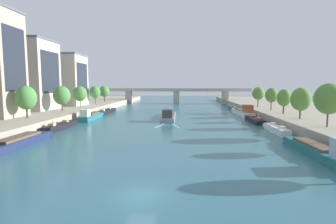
{
  "coord_description": "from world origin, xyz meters",
  "views": [
    {
      "loc": [
        3.57,
        -20.53,
        9.21
      ],
      "look_at": [
        0.0,
        38.11,
        2.99
      ],
      "focal_mm": 27.57,
      "sensor_mm": 36.0,
      "label": 1
    }
  ],
  "objects": [
    {
      "name": "tree_right_past_mid",
      "position": [
        27.32,
        63.26,
        6.44
      ],
      "size": [
        3.75,
        3.75,
        6.39
      ],
      "color": "brown",
      "rests_on": "quay_right"
    },
    {
      "name": "moored_boat_left_upstream",
      "position": [
        -21.47,
        61.16,
        0.61
      ],
      "size": [
        2.79,
        14.38,
        2.27
      ],
      "color": "black",
      "rests_on": "ground"
    },
    {
      "name": "tree_right_far",
      "position": [
        27.86,
        24.17,
        6.86
      ],
      "size": [
        4.6,
        4.6,
        7.38
      ],
      "color": "brown",
      "rests_on": "quay_right"
    },
    {
      "name": "wake_behind_barge",
      "position": [
        0.02,
        36.57,
        0.01
      ],
      "size": [
        5.6,
        5.88,
        0.03
      ],
      "color": "#A5D1DB",
      "rests_on": "ground"
    },
    {
      "name": "quay_left",
      "position": [
        -41.68,
        55.0,
        1.05
      ],
      "size": [
        36.0,
        170.0,
        2.11
      ],
      "primitive_type": "cube",
      "color": "#A89E89",
      "rests_on": "ground"
    },
    {
      "name": "moored_boat_right_lone",
      "position": [
        21.94,
        76.01,
        0.56
      ],
      "size": [
        2.11,
        11.97,
        2.15
      ],
      "color": "#23666B",
      "rests_on": "ground"
    },
    {
      "name": "moored_boat_left_end",
      "position": [
        -21.94,
        30.93,
        0.66
      ],
      "size": [
        2.39,
        11.9,
        2.35
      ],
      "color": "black",
      "rests_on": "ground"
    },
    {
      "name": "moored_boat_right_far",
      "position": [
        21.2,
        43.93,
        0.55
      ],
      "size": [
        2.27,
        11.61,
        2.14
      ],
      "color": "black",
      "rests_on": "ground"
    },
    {
      "name": "quay_right",
      "position": [
        41.68,
        55.0,
        1.05
      ],
      "size": [
        36.0,
        170.0,
        2.11
      ],
      "primitive_type": "cube",
      "color": "#A89E89",
      "rests_on": "ground"
    },
    {
      "name": "tree_right_midway",
      "position": [
        28.17,
        44.3,
        6.03
      ],
      "size": [
        3.34,
        3.34,
        6.03
      ],
      "color": "brown",
      "rests_on": "quay_right"
    },
    {
      "name": "moored_boat_left_gap_after",
      "position": [
        -21.27,
        13.84,
        0.98
      ],
      "size": [
        3.4,
        16.56,
        3.35
      ],
      "color": "#1E284C",
      "rests_on": "ground"
    },
    {
      "name": "building_left_corner",
      "position": [
        -39.45,
        50.64,
        11.99
      ],
      "size": [
        11.46,
        12.68,
        19.74
      ],
      "color": "#BCB2A8",
      "rests_on": "quay_left"
    },
    {
      "name": "ground_plane",
      "position": [
        0.0,
        0.0,
        0.0
      ],
      "size": [
        400.0,
        400.0,
        0.0
      ],
      "primitive_type": "plane",
      "color": "#336675"
    },
    {
      "name": "moored_boat_right_end",
      "position": [
        21.24,
        12.16,
        0.96
      ],
      "size": [
        3.47,
        16.25,
        3.33
      ],
      "color": "#23666B",
      "rests_on": "ground"
    },
    {
      "name": "tree_left_far",
      "position": [
        -29.78,
        48.14,
        6.3
      ],
      "size": [
        4.55,
        4.55,
        6.79
      ],
      "color": "brown",
      "rests_on": "quay_left"
    },
    {
      "name": "moored_boat_left_second",
      "position": [
        -21.08,
        45.97,
        0.96
      ],
      "size": [
        2.75,
        13.25,
        3.1
      ],
      "color": "#23666B",
      "rests_on": "ground"
    },
    {
      "name": "tree_left_distant",
      "position": [
        -29.6,
        60.21,
        6.34
      ],
      "size": [
        4.33,
        4.33,
        6.64
      ],
      "color": "brown",
      "rests_on": "quay_left"
    },
    {
      "name": "moored_boat_right_gap_after",
      "position": [
        21.64,
        58.49,
        1.05
      ],
      "size": [
        3.86,
        17.0,
        3.53
      ],
      "color": "silver",
      "rests_on": "ground"
    },
    {
      "name": "moored_boat_right_midway",
      "position": [
        21.51,
        29.98,
        0.65
      ],
      "size": [
        1.93,
        10.63,
        2.33
      ],
      "color": "silver",
      "rests_on": "ground"
    },
    {
      "name": "bridge_far",
      "position": [
        0.0,
        106.25,
        4.89
      ],
      "size": [
        71.35,
        4.4,
        7.48
      ],
      "color": "#ADA899",
      "rests_on": "ground"
    },
    {
      "name": "tree_left_second",
      "position": [
        -29.38,
        73.66,
        6.46
      ],
      "size": [
        3.95,
        3.95,
        6.64
      ],
      "color": "brown",
      "rests_on": "quay_left"
    },
    {
      "name": "tree_right_distant",
      "position": [
        28.1,
        35.03,
        6.17
      ],
      "size": [
        4.07,
        4.07,
        6.51
      ],
      "color": "brown",
      "rests_on": "quay_right"
    },
    {
      "name": "tree_left_by_lamp",
      "position": [
        -29.99,
        86.96,
        6.43
      ],
      "size": [
        4.2,
        4.2,
        6.69
      ],
      "color": "brown",
      "rests_on": "quay_left"
    },
    {
      "name": "tree_right_second",
      "position": [
        28.11,
        53.21,
        6.29
      ],
      "size": [
        3.42,
        3.42,
        6.24
      ],
      "color": "brown",
      "rests_on": "quay_right"
    },
    {
      "name": "barge_midriver",
      "position": [
        -0.47,
        48.78,
        0.87
      ],
      "size": [
        3.54,
        18.6,
        3.01
      ],
      "color": "gray",
      "rests_on": "ground"
    },
    {
      "name": "tree_left_midway",
      "position": [
        -29.94,
        32.39,
        6.45
      ],
      "size": [
        4.2,
        4.2,
        6.9
      ],
      "color": "brown",
      "rests_on": "quay_left"
    },
    {
      "name": "building_left_middle",
      "position": [
        -39.45,
        67.68,
        10.92
      ],
      "size": [
        16.05,
        11.79,
        17.6
      ],
      "color": "beige",
      "rests_on": "quay_left"
    }
  ]
}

